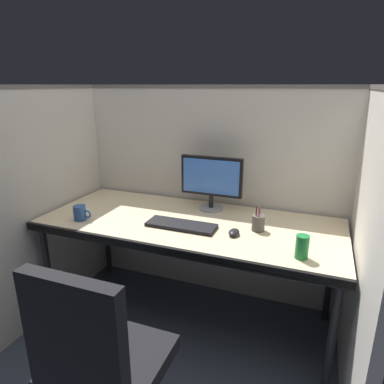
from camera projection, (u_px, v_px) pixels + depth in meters
ground_plane at (172, 347)px, 2.13m from camera, size 8.00×8.00×0.00m
cubicle_partition_rear at (211, 194)px, 2.56m from camera, size 2.21×0.06×1.57m
cubicle_partition_left at (54, 200)px, 2.41m from camera, size 0.06×1.41×1.57m
cubicle_partition_right at (364, 246)px, 1.73m from camera, size 0.06×1.41×1.57m
desk at (189, 229)px, 2.18m from camera, size 1.90×0.80×0.74m
monitor_center at (211, 179)px, 2.32m from camera, size 0.43×0.17×0.37m
keyboard_main at (181, 225)px, 2.08m from camera, size 0.43×0.15×0.02m
computer_mouse at (234, 232)px, 1.97m from camera, size 0.06×0.10×0.04m
soda_can at (302, 247)px, 1.69m from camera, size 0.07×0.07×0.12m
pen_cup at (258, 223)px, 2.02m from camera, size 0.08×0.08×0.15m
coffee_mug at (80, 213)px, 2.18m from camera, size 0.13×0.08×0.09m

